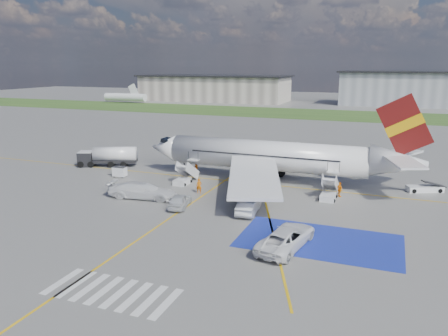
# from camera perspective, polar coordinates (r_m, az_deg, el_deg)

# --- Properties ---
(ground) EXTENTS (400.00, 400.00, 0.00)m
(ground) POSITION_cam_1_polar(r_m,az_deg,el_deg) (45.70, 0.63, -5.90)
(ground) COLOR #60605E
(ground) RESTS_ON ground
(grass_strip) EXTENTS (400.00, 30.00, 0.01)m
(grass_strip) POSITION_cam_1_polar(r_m,az_deg,el_deg) (137.07, 14.76, 6.70)
(grass_strip) COLOR #2D4C1E
(grass_strip) RESTS_ON ground
(taxiway_line_main) EXTENTS (120.00, 0.20, 0.01)m
(taxiway_line_main) POSITION_cam_1_polar(r_m,az_deg,el_deg) (56.58, 4.89, -2.10)
(taxiway_line_main) COLOR gold
(taxiway_line_main) RESTS_ON ground
(taxiway_line_cross) EXTENTS (0.20, 60.00, 0.01)m
(taxiway_line_cross) POSITION_cam_1_polar(r_m,az_deg,el_deg) (39.44, -11.51, -9.41)
(taxiway_line_cross) COLOR gold
(taxiway_line_cross) RESTS_ON ground
(taxiway_line_diag) EXTENTS (20.71, 56.45, 0.01)m
(taxiway_line_diag) POSITION_cam_1_polar(r_m,az_deg,el_deg) (56.58, 4.89, -2.10)
(taxiway_line_diag) COLOR gold
(taxiway_line_diag) RESTS_ON ground
(staging_box) EXTENTS (14.00, 8.00, 0.01)m
(staging_box) POSITION_cam_1_polar(r_m,az_deg,el_deg) (39.75, 12.35, -9.27)
(staging_box) COLOR #192996
(staging_box) RESTS_ON ground
(crosswalk) EXTENTS (9.00, 4.00, 0.01)m
(crosswalk) POSITION_cam_1_polar(r_m,az_deg,el_deg) (31.87, -14.43, -15.40)
(crosswalk) COLOR silver
(crosswalk) RESTS_ON ground
(terminal_west) EXTENTS (60.00, 22.00, 10.00)m
(terminal_west) POSITION_cam_1_polar(r_m,az_deg,el_deg) (184.51, -1.28, 10.34)
(terminal_west) COLOR gray
(terminal_west) RESTS_ON ground
(terminal_centre) EXTENTS (48.00, 18.00, 12.00)m
(terminal_centre) POSITION_cam_1_polar(r_m,az_deg,el_deg) (175.70, 23.00, 9.46)
(terminal_centre) COLOR gray
(terminal_centre) RESTS_ON ground
(airliner) EXTENTS (36.81, 32.95, 11.92)m
(airliner) POSITION_cam_1_polar(r_m,az_deg,el_deg) (57.28, 6.96, 1.53)
(airliner) COLOR silver
(airliner) RESTS_ON ground
(airstairs_fwd) EXTENTS (1.90, 5.20, 3.60)m
(airstairs_fwd) POSITION_cam_1_polar(r_m,az_deg,el_deg) (56.79, -5.29, -1.41)
(airstairs_fwd) COLOR silver
(airstairs_fwd) RESTS_ON ground
(airstairs_aft) EXTENTS (1.90, 5.20, 3.60)m
(airstairs_aft) POSITION_cam_1_polar(r_m,az_deg,el_deg) (51.56, 13.51, -3.28)
(airstairs_aft) COLOR silver
(airstairs_aft) RESTS_ON ground
(fuel_tanker) EXTENTS (8.89, 5.27, 2.96)m
(fuel_tanker) POSITION_cam_1_polar(r_m,az_deg,el_deg) (68.32, -14.89, 1.27)
(fuel_tanker) COLOR black
(fuel_tanker) RESTS_ON ground
(gpu_cart) EXTENTS (1.82, 1.22, 1.48)m
(gpu_cart) POSITION_cam_1_polar(r_m,az_deg,el_deg) (61.41, -13.47, -0.55)
(gpu_cart) COLOR silver
(gpu_cart) RESTS_ON ground
(belt_loader) EXTENTS (4.68, 3.03, 1.36)m
(belt_loader) POSITION_cam_1_polar(r_m,az_deg,el_deg) (58.42, 24.76, -2.49)
(belt_loader) COLOR silver
(belt_loader) RESTS_ON ground
(car_silver_a) EXTENTS (2.56, 4.68, 1.51)m
(car_silver_a) POSITION_cam_1_polar(r_m,az_deg,el_deg) (47.46, -5.80, -4.26)
(car_silver_a) COLOR #B9BCC0
(car_silver_a) RESTS_ON ground
(car_silver_b) EXTENTS (2.28, 5.29, 1.69)m
(car_silver_b) POSITION_cam_1_polar(r_m,az_deg,el_deg) (45.55, 3.25, -4.86)
(car_silver_b) COLOR #A9ACB0
(car_silver_b) RESTS_ON ground
(van_white_a) EXTENTS (3.77, 6.50, 2.30)m
(van_white_a) POSITION_cam_1_polar(r_m,az_deg,el_deg) (37.61, 8.21, -8.55)
(van_white_a) COLOR white
(van_white_a) RESTS_ON ground
(van_white_b) EXTENTS (6.44, 3.21, 2.43)m
(van_white_b) POSITION_cam_1_polar(r_m,az_deg,el_deg) (51.13, -10.59, -2.59)
(van_white_b) COLOR silver
(van_white_b) RESTS_ON ground
(crew_fwd) EXTENTS (0.74, 0.57, 1.80)m
(crew_fwd) POSITION_cam_1_polar(r_m,az_deg,el_deg) (52.32, -3.28, -2.36)
(crew_fwd) COLOR orange
(crew_fwd) RESTS_ON ground
(crew_nose) EXTENTS (0.92, 0.95, 1.55)m
(crew_nose) POSITION_cam_1_polar(r_m,az_deg,el_deg) (62.11, -3.69, 0.06)
(crew_nose) COLOR orange
(crew_nose) RESTS_ON ground
(crew_aft) EXTENTS (0.98, 1.06, 1.74)m
(crew_aft) POSITION_cam_1_polar(r_m,az_deg,el_deg) (52.64, 14.87, -2.73)
(crew_aft) COLOR orange
(crew_aft) RESTS_ON ground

